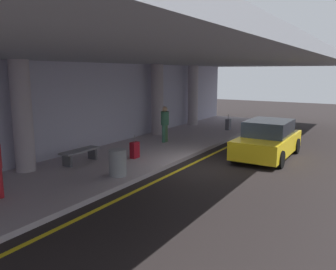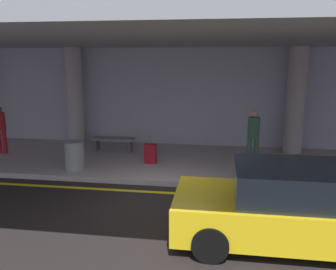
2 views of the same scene
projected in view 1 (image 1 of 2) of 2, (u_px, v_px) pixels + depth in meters
ground_plane at (204, 167)px, 12.50m from camera, size 60.00×60.00×0.00m
sidewalk at (135, 154)px, 14.08m from camera, size 26.00×4.20×0.15m
lane_stripe_yellow at (190, 165)px, 12.78m from camera, size 26.00×0.14×0.01m
support_column_left_mid at (22, 117)px, 11.19m from camera, size 0.63×0.63×3.65m
support_column_center at (157, 100)px, 17.89m from camera, size 0.63×0.63×3.65m
support_column_right_mid at (193, 96)px, 21.24m from camera, size 0.63×0.63×3.65m
ceiling_overhang at (144, 58)px, 13.13m from camera, size 28.00×13.20×0.30m
terminal_back_wall at (93, 107)px, 14.92m from camera, size 26.00×0.30×3.80m
car_yellow_taxi at (268, 140)px, 13.82m from camera, size 4.10×1.92×1.50m
person_waiting_for_ride at (165, 122)px, 16.05m from camera, size 0.38×0.38×1.68m
suitcase_upright_primary at (135, 150)px, 13.16m from camera, size 0.36×0.22×0.90m
suitcase_upright_secondary at (228, 124)px, 19.61m from camera, size 0.36×0.22×0.90m
bench_metal at (80, 153)px, 12.46m from camera, size 1.60×0.50×0.48m
trash_bin_steel at (118, 163)px, 10.88m from camera, size 0.56×0.56×0.85m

